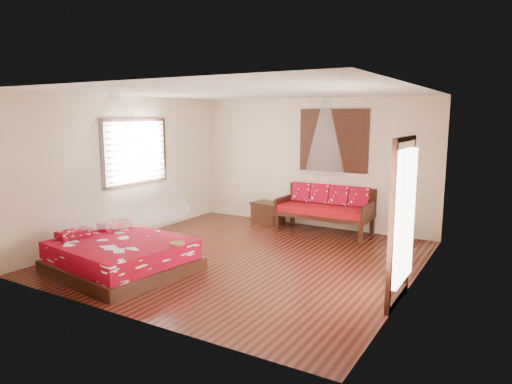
% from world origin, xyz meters
% --- Properties ---
extents(room, '(5.54, 5.54, 2.84)m').
position_xyz_m(room, '(0.00, 0.00, 1.40)').
color(room, black).
rests_on(room, ground).
extents(bed, '(2.18, 2.03, 0.63)m').
position_xyz_m(bed, '(-1.29, -1.60, 0.25)').
color(bed, black).
rests_on(bed, floor).
extents(daybed, '(1.95, 0.87, 0.98)m').
position_xyz_m(daybed, '(0.50, 2.39, 0.52)').
color(daybed, black).
rests_on(daybed, floor).
extents(storage_chest, '(0.76, 0.61, 0.48)m').
position_xyz_m(storage_chest, '(-0.92, 2.45, 0.24)').
color(storage_chest, black).
rests_on(storage_chest, floor).
extents(shutter_panel, '(1.52, 0.06, 1.32)m').
position_xyz_m(shutter_panel, '(0.50, 2.72, 1.90)').
color(shutter_panel, black).
rests_on(shutter_panel, wall_back).
extents(window_left, '(0.10, 1.74, 1.34)m').
position_xyz_m(window_left, '(-2.71, 0.20, 1.70)').
color(window_left, black).
rests_on(window_left, wall_left).
extents(glazed_door, '(0.08, 1.02, 2.16)m').
position_xyz_m(glazed_door, '(2.72, -0.60, 1.07)').
color(glazed_door, black).
rests_on(glazed_door, floor).
extents(wine_tray, '(0.23, 0.23, 0.19)m').
position_xyz_m(wine_tray, '(-0.38, -1.32, 0.55)').
color(wine_tray, brown).
rests_on(wine_tray, bed).
extents(mosquito_net_main, '(2.18, 2.18, 1.80)m').
position_xyz_m(mosquito_net_main, '(-1.28, -1.60, 1.85)').
color(mosquito_net_main, white).
rests_on(mosquito_net_main, ceiling).
extents(mosquito_net_daybed, '(0.81, 0.81, 1.50)m').
position_xyz_m(mosquito_net_daybed, '(0.50, 2.25, 2.00)').
color(mosquito_net_daybed, white).
rests_on(mosquito_net_daybed, ceiling).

